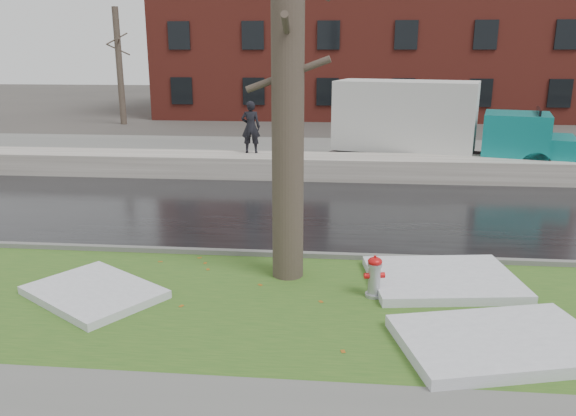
# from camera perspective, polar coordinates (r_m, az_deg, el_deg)

# --- Properties ---
(ground) EXTENTS (120.00, 120.00, 0.00)m
(ground) POSITION_cam_1_polar(r_m,az_deg,el_deg) (10.68, 1.39, -7.08)
(ground) COLOR #47423D
(ground) RESTS_ON ground
(verge) EXTENTS (60.00, 4.50, 0.04)m
(verge) POSITION_cam_1_polar(r_m,az_deg,el_deg) (9.54, 0.84, -9.86)
(verge) COLOR #2B521B
(verge) RESTS_ON ground
(road) EXTENTS (60.00, 7.00, 0.03)m
(road) POSITION_cam_1_polar(r_m,az_deg,el_deg) (14.92, 2.63, -0.35)
(road) COLOR black
(road) RESTS_ON ground
(parking_lot) EXTENTS (60.00, 9.00, 0.03)m
(parking_lot) POSITION_cam_1_polar(r_m,az_deg,el_deg) (23.20, 3.70, 5.43)
(parking_lot) COLOR slate
(parking_lot) RESTS_ON ground
(curb) EXTENTS (60.00, 0.15, 0.14)m
(curb) POSITION_cam_1_polar(r_m,az_deg,el_deg) (11.58, 1.75, -4.85)
(curb) COLOR slate
(curb) RESTS_ON ground
(snowbank) EXTENTS (60.00, 1.60, 0.75)m
(snowbank) POSITION_cam_1_polar(r_m,az_deg,el_deg) (18.92, 3.29, 4.20)
(snowbank) COLOR beige
(snowbank) RESTS_ON ground
(brick_building) EXTENTS (26.00, 12.00, 10.00)m
(brick_building) POSITION_cam_1_polar(r_m,az_deg,el_deg) (39.86, 7.68, 16.80)
(brick_building) COLOR maroon
(brick_building) RESTS_ON ground
(bg_tree_left) EXTENTS (1.40, 1.62, 6.50)m
(bg_tree_left) POSITION_cam_1_polar(r_m,az_deg,el_deg) (34.27, -16.76, 13.71)
(bg_tree_left) COLOR brown
(bg_tree_left) RESTS_ON ground
(bg_tree_center) EXTENTS (1.40, 1.62, 6.50)m
(bg_tree_center) POSITION_cam_1_polar(r_m,az_deg,el_deg) (36.45, -5.28, 14.36)
(bg_tree_center) COLOR brown
(bg_tree_center) RESTS_ON ground
(fire_hydrant) EXTENTS (0.37, 0.33, 0.75)m
(fire_hydrant) POSITION_cam_1_polar(r_m,az_deg,el_deg) (9.77, 8.76, -6.71)
(fire_hydrant) COLOR #9DA0A5
(fire_hydrant) RESTS_ON verge
(tree) EXTENTS (1.49, 1.78, 7.19)m
(tree) POSITION_cam_1_polar(r_m,az_deg,el_deg) (9.90, -0.02, 12.96)
(tree) COLOR brown
(tree) RESTS_ON verge
(box_truck) EXTENTS (9.41, 4.13, 3.12)m
(box_truck) POSITION_cam_1_polar(r_m,az_deg,el_deg) (20.71, 14.53, 8.31)
(box_truck) COLOR black
(box_truck) RESTS_ON ground
(worker) EXTENTS (0.66, 0.45, 1.76)m
(worker) POSITION_cam_1_polar(r_m,az_deg,el_deg) (19.30, -3.80, 8.21)
(worker) COLOR black
(worker) RESTS_ON snowbank
(snow_patch_near) EXTENTS (2.84, 2.32, 0.16)m
(snow_patch_near) POSITION_cam_1_polar(r_m,az_deg,el_deg) (10.69, 15.41, -6.95)
(snow_patch_near) COLOR silver
(snow_patch_near) RESTS_ON verge
(snow_patch_far) EXTENTS (2.72, 2.56, 0.14)m
(snow_patch_far) POSITION_cam_1_polar(r_m,az_deg,el_deg) (10.35, -19.10, -8.09)
(snow_patch_far) COLOR silver
(snow_patch_far) RESTS_ON verge
(snow_patch_side) EXTENTS (3.15, 2.43, 0.18)m
(snow_patch_side) POSITION_cam_1_polar(r_m,az_deg,el_deg) (8.75, 20.72, -12.63)
(snow_patch_side) COLOR silver
(snow_patch_side) RESTS_ON verge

